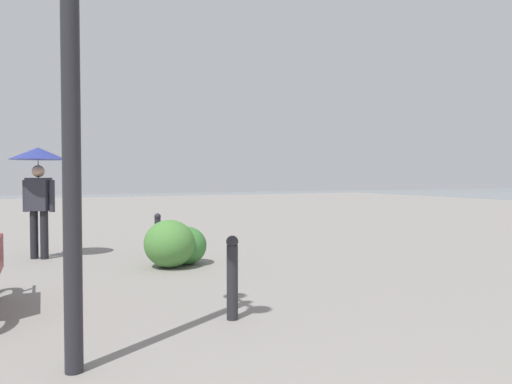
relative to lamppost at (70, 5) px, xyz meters
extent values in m
cylinder|color=#232328|center=(0.00, 0.00, -0.74)|extent=(0.14, 0.14, 4.12)
cylinder|color=black|center=(5.83, 0.17, -2.35)|extent=(0.14, 0.14, 0.90)
cylinder|color=black|center=(5.72, 0.00, -2.35)|extent=(0.14, 0.14, 0.90)
cube|color=#2D2D38|center=(5.77, 0.08, -1.62)|extent=(0.42, 0.47, 0.60)
sphere|color=tan|center=(5.77, 0.08, -1.20)|extent=(0.22, 0.22, 0.22)
cylinder|color=#2D2D38|center=(5.92, 0.30, -1.65)|extent=(0.10, 0.10, 0.58)
cylinder|color=#2D2D38|center=(5.63, -0.14, -1.65)|extent=(0.10, 0.10, 0.58)
cone|color=navy|center=(5.77, 0.08, -0.88)|extent=(1.00, 1.00, 0.22)
cylinder|color=gray|center=(5.77, 0.08, -1.30)|extent=(0.02, 0.02, 0.80)
cylinder|color=#232328|center=(0.76, -1.64, -2.41)|extent=(0.12, 0.12, 0.78)
sphere|color=#232328|center=(0.76, -1.64, -1.98)|extent=(0.13, 0.13, 0.13)
cylinder|color=#232328|center=(5.55, -2.05, -2.46)|extent=(0.12, 0.12, 0.67)
sphere|color=#232328|center=(5.55, -2.05, -2.09)|extent=(0.13, 0.13, 0.13)
ellipsoid|color=#477F38|center=(3.94, -1.84, -2.41)|extent=(0.93, 0.83, 0.79)
ellipsoid|color=#387533|center=(4.10, -2.18, -2.48)|extent=(0.76, 0.68, 0.65)
camera|label=1|loc=(-3.98, 0.34, -1.28)|focal=34.50mm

